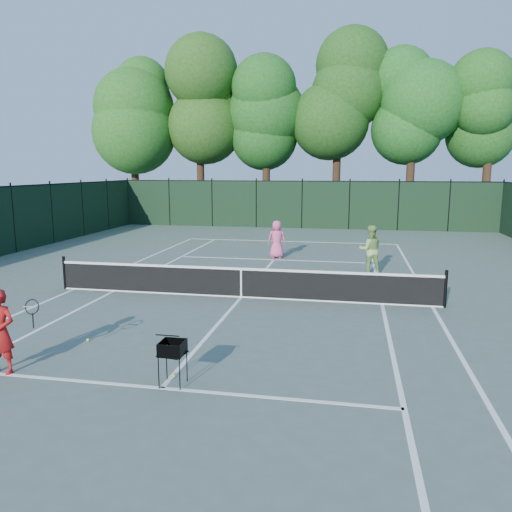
% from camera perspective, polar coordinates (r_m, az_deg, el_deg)
% --- Properties ---
extents(ground, '(90.00, 90.00, 0.00)m').
position_cam_1_polar(ground, '(15.02, -1.70, -4.75)').
color(ground, '#4C5C52').
rests_on(ground, ground).
extents(sideline_doubles_left, '(0.10, 23.77, 0.01)m').
position_cam_1_polar(sideline_doubles_left, '(17.05, -20.03, -3.57)').
color(sideline_doubles_left, white).
rests_on(sideline_doubles_left, ground).
extents(sideline_doubles_right, '(0.10, 23.77, 0.01)m').
position_cam_1_polar(sideline_doubles_right, '(14.86, 19.52, -5.49)').
color(sideline_doubles_right, white).
rests_on(sideline_doubles_right, ground).
extents(sideline_singles_left, '(0.10, 23.77, 0.01)m').
position_cam_1_polar(sideline_singles_left, '(16.39, -15.91, -3.87)').
color(sideline_singles_left, white).
rests_on(sideline_singles_left, ground).
extents(sideline_singles_right, '(0.10, 23.77, 0.01)m').
position_cam_1_polar(sideline_singles_right, '(14.71, 14.22, -5.37)').
color(sideline_singles_right, white).
rests_on(sideline_singles_right, ground).
extents(baseline_far, '(10.97, 0.10, 0.01)m').
position_cam_1_polar(baseline_far, '(26.53, 3.91, 1.67)').
color(baseline_far, white).
rests_on(baseline_far, ground).
extents(service_line_near, '(8.23, 0.10, 0.01)m').
position_cam_1_polar(service_line_near, '(9.23, -10.69, -14.61)').
color(service_line_near, white).
rests_on(service_line_near, ground).
extents(service_line_far, '(8.23, 0.10, 0.01)m').
position_cam_1_polar(service_line_far, '(21.17, 2.08, -0.42)').
color(service_line_far, white).
rests_on(service_line_far, ground).
extents(center_service_line, '(0.10, 12.80, 0.01)m').
position_cam_1_polar(center_service_line, '(15.02, -1.70, -4.74)').
color(center_service_line, white).
rests_on(center_service_line, ground).
extents(tennis_net, '(11.69, 0.09, 1.06)m').
position_cam_1_polar(tennis_net, '(14.91, -1.71, -2.98)').
color(tennis_net, black).
rests_on(tennis_net, ground).
extents(fence_far, '(24.00, 0.05, 3.00)m').
position_cam_1_polar(fence_far, '(32.42, 5.28, 5.82)').
color(fence_far, black).
rests_on(fence_far, ground).
extents(tree_0, '(6.40, 6.40, 13.14)m').
position_cam_1_polar(tree_0, '(39.42, -13.95, 16.00)').
color(tree_0, black).
rests_on(tree_0, ground).
extents(tree_1, '(6.80, 6.80, 13.98)m').
position_cam_1_polar(tree_1, '(38.18, -6.51, 17.23)').
color(tree_1, black).
rests_on(tree_1, ground).
extents(tree_2, '(6.00, 6.00, 12.40)m').
position_cam_1_polar(tree_2, '(36.71, 1.20, 16.07)').
color(tree_2, black).
rests_on(tree_2, ground).
extents(tree_3, '(7.00, 7.00, 14.45)m').
position_cam_1_polar(tree_3, '(36.86, 9.43, 17.92)').
color(tree_3, black).
rests_on(tree_3, ground).
extents(tree_4, '(6.20, 6.20, 12.97)m').
position_cam_1_polar(tree_4, '(36.24, 17.61, 16.36)').
color(tree_4, black).
rests_on(tree_4, ground).
extents(tree_5, '(5.80, 5.80, 12.23)m').
position_cam_1_polar(tree_5, '(37.53, 25.35, 14.99)').
color(tree_5, black).
rests_on(tree_5, ground).
extents(coach, '(0.90, 0.59, 1.61)m').
position_cam_1_polar(coach, '(10.55, -27.17, -7.72)').
color(coach, '#AB1313').
rests_on(coach, ground).
extents(player_pink, '(0.84, 0.59, 1.63)m').
position_cam_1_polar(player_pink, '(21.50, 2.39, 1.93)').
color(player_pink, '#E9528A').
rests_on(player_pink, ground).
extents(player_green, '(0.97, 0.82, 1.80)m').
position_cam_1_polar(player_green, '(18.66, 12.91, 0.71)').
color(player_green, '#91BD5E').
rests_on(player_green, ground).
extents(ball_hopper, '(0.49, 0.49, 0.82)m').
position_cam_1_polar(ball_hopper, '(9.06, -9.54, -10.38)').
color(ball_hopper, black).
rests_on(ball_hopper, ground).
extents(loose_ball_near_cart, '(0.07, 0.07, 0.07)m').
position_cam_1_polar(loose_ball_near_cart, '(9.67, -9.45, -13.18)').
color(loose_ball_near_cart, '#CDE02D').
rests_on(loose_ball_near_cart, ground).
extents(loose_ball_midcourt, '(0.07, 0.07, 0.07)m').
position_cam_1_polar(loose_ball_midcourt, '(11.91, -18.66, -9.08)').
color(loose_ball_midcourt, '#E2F331').
rests_on(loose_ball_midcourt, ground).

